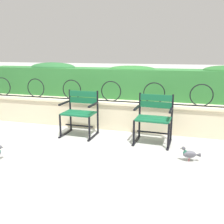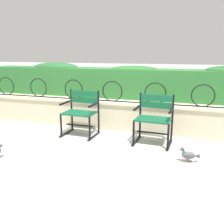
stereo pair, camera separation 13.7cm
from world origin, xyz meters
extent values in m
plane|color=#ADADA8|center=(0.00, 0.00, 0.00)|extent=(60.00, 60.00, 0.00)
cube|color=beige|center=(0.00, 0.94, 0.26)|extent=(7.10, 0.35, 0.53)
cube|color=beige|center=(0.00, 0.94, 0.55)|extent=(7.10, 0.41, 0.05)
cylinder|color=black|center=(0.00, 0.86, 0.59)|extent=(6.57, 0.02, 0.02)
torus|color=black|center=(-2.82, 0.86, 0.79)|extent=(0.42, 0.02, 0.42)
torus|color=black|center=(-1.95, 0.86, 0.79)|extent=(0.42, 0.02, 0.42)
torus|color=black|center=(-1.09, 0.86, 0.79)|extent=(0.42, 0.02, 0.42)
torus|color=black|center=(-0.23, 0.86, 0.79)|extent=(0.42, 0.02, 0.42)
torus|color=black|center=(0.63, 0.86, 0.79)|extent=(0.42, 0.02, 0.42)
torus|color=black|center=(1.49, 0.86, 0.79)|extent=(0.42, 0.02, 0.42)
cube|color=#2D7033|center=(0.00, 1.45, 0.89)|extent=(6.96, 0.67, 0.63)
ellipsoid|color=#296231|center=(-1.83, 1.45, 1.21)|extent=(1.12, 0.60, 0.23)
ellipsoid|color=#29672C|center=(0.07, 1.45, 1.21)|extent=(1.00, 0.60, 0.13)
cube|color=#145B38|center=(-0.70, 0.14, 0.44)|extent=(0.59, 0.14, 0.03)
cube|color=#145B38|center=(-0.70, 0.28, 0.44)|extent=(0.59, 0.14, 0.03)
cube|color=#145B38|center=(-0.70, 0.42, 0.44)|extent=(0.59, 0.14, 0.03)
cube|color=#145B38|center=(-0.69, 0.52, 0.77)|extent=(0.59, 0.05, 0.11)
cube|color=#145B38|center=(-0.69, 0.52, 0.64)|extent=(0.59, 0.05, 0.11)
cylinder|color=black|center=(-0.40, 0.51, 0.42)|extent=(0.04, 0.04, 0.85)
cylinder|color=black|center=(-0.41, 0.08, 0.22)|extent=(0.04, 0.04, 0.44)
cube|color=black|center=(-0.41, 0.27, 0.01)|extent=(0.05, 0.52, 0.02)
cube|color=black|center=(-0.41, 0.27, 0.62)|extent=(0.05, 0.40, 0.03)
cylinder|color=black|center=(-0.99, 0.53, 0.42)|extent=(0.04, 0.04, 0.85)
cylinder|color=black|center=(-1.00, 0.10, 0.22)|extent=(0.04, 0.04, 0.44)
cube|color=black|center=(-0.99, 0.29, 0.01)|extent=(0.05, 0.52, 0.02)
cube|color=black|center=(-0.99, 0.29, 0.62)|extent=(0.05, 0.40, 0.03)
cylinder|color=black|center=(-0.70, 0.28, 0.20)|extent=(0.56, 0.04, 0.03)
cube|color=#145B38|center=(0.69, 0.11, 0.44)|extent=(0.59, 0.16, 0.03)
cube|color=#145B38|center=(0.70, 0.25, 0.44)|extent=(0.59, 0.16, 0.03)
cube|color=#145B38|center=(0.70, 0.39, 0.44)|extent=(0.59, 0.16, 0.03)
cube|color=#145B38|center=(0.71, 0.49, 0.77)|extent=(0.58, 0.06, 0.11)
cube|color=#145B38|center=(0.71, 0.49, 0.64)|extent=(0.58, 0.06, 0.11)
cylinder|color=black|center=(1.00, 0.47, 0.42)|extent=(0.04, 0.04, 0.85)
cylinder|color=black|center=(0.98, 0.04, 0.22)|extent=(0.04, 0.04, 0.44)
cube|color=black|center=(0.99, 0.23, 0.01)|extent=(0.07, 0.52, 0.02)
cube|color=black|center=(0.99, 0.23, 0.62)|extent=(0.06, 0.40, 0.03)
cylinder|color=black|center=(0.42, 0.50, 0.42)|extent=(0.04, 0.04, 0.85)
cylinder|color=black|center=(0.40, 0.07, 0.22)|extent=(0.04, 0.04, 0.44)
cube|color=black|center=(0.41, 0.26, 0.01)|extent=(0.07, 0.52, 0.02)
cube|color=black|center=(0.41, 0.26, 0.62)|extent=(0.06, 0.40, 0.03)
cylinder|color=black|center=(0.70, 0.25, 0.20)|extent=(0.55, 0.06, 0.03)
ellipsoid|color=#5B5B66|center=(1.31, -0.34, 0.11)|extent=(0.20, 0.13, 0.11)
cylinder|color=#2D6B56|center=(1.24, -0.35, 0.14)|extent=(0.07, 0.05, 0.06)
sphere|color=#494951|center=(1.22, -0.36, 0.20)|extent=(0.06, 0.06, 0.06)
cone|color=black|center=(1.19, -0.36, 0.19)|extent=(0.02, 0.02, 0.01)
cone|color=#404047|center=(1.42, -0.32, 0.10)|extent=(0.09, 0.07, 0.06)
ellipsoid|color=#4E4E56|center=(1.32, -0.38, 0.11)|extent=(0.14, 0.05, 0.07)
ellipsoid|color=#4E4E56|center=(1.31, -0.30, 0.11)|extent=(0.14, 0.05, 0.07)
cylinder|color=#C6515B|center=(1.30, -0.36, 0.03)|extent=(0.01, 0.01, 0.05)
cylinder|color=#C6515B|center=(1.31, -0.32, 0.03)|extent=(0.01, 0.01, 0.05)
sphere|color=#494951|center=(-1.39, -1.04, 0.20)|extent=(0.06, 0.06, 0.06)
cone|color=black|center=(-1.36, -1.03, 0.19)|extent=(0.03, 0.02, 0.01)
camera|label=1|loc=(1.13, -3.89, 1.56)|focal=39.72mm
camera|label=2|loc=(1.26, -3.85, 1.56)|focal=39.72mm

